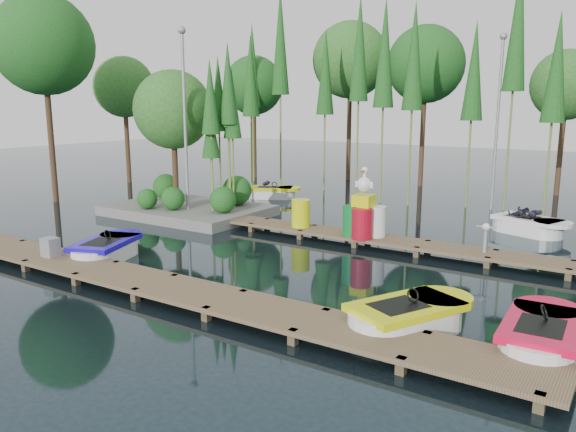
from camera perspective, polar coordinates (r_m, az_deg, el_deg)
The scene contains 16 objects.
ground_plane at distance 17.13m, azimuth -2.32°, elevation -3.71°, with size 90.00×90.00×0.00m, color #1A2931.
near_dock at distance 13.80m, azimuth -13.31°, elevation -6.75°, with size 18.00×1.50×0.50m.
far_dock at distance 18.62m, azimuth 4.67°, elevation -1.77°, with size 15.00×1.20×0.50m.
island at distance 23.14m, azimuth -10.46°, elevation 8.05°, with size 6.20×4.20×6.75m.
tree_screen at distance 26.77m, azimuth 7.57°, elevation 14.86°, with size 34.42×18.53×10.31m.
lamp_island at distance 21.98m, azimuth -10.47°, elevation 10.70°, with size 0.30×0.30×7.25m.
lamp_rear at distance 25.08m, azimuth 20.59°, elevation 10.24°, with size 0.30×0.30×7.25m.
boat_blue at distance 17.15m, azimuth -17.93°, elevation -3.32°, with size 2.10×3.01×0.93m.
boat_red at distance 11.43m, azimuth 24.34°, elevation -11.17°, with size 1.38×2.86×0.95m.
boat_yellow_near at distance 11.54m, azimuth 12.11°, elevation -10.14°, with size 2.42×3.12×0.96m.
boat_yellow_far at distance 26.81m, azimuth -1.59°, elevation 2.40°, with size 2.78×2.15×1.27m.
boat_white_far at distance 21.15m, azimuth 23.28°, elevation -0.91°, with size 3.02×2.12×1.30m.
utility_cabinet at distance 16.81m, azimuth -22.99°, elevation -2.93°, with size 0.43×0.36×0.53m, color gray.
yellow_barrel at distance 19.13m, azimuth 1.31°, elevation 0.28°, with size 0.63×0.63×0.94m, color #D3DC0B.
drum_cluster at distance 17.82m, azimuth 7.68°, elevation -0.06°, with size 1.29×1.18×2.22m.
seagull_post at distance 16.77m, azimuth 19.45°, elevation -1.62°, with size 0.53×0.29×0.85m.
Camera 1 is at (9.63, -13.44, 4.46)m, focal length 35.00 mm.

